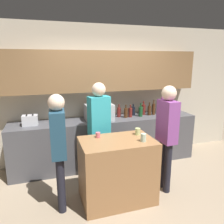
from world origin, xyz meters
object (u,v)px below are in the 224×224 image
(bottle_1, at_px, (126,113))
(bottle_5, at_px, (143,109))
(bottle_6, at_px, (149,110))
(bottle_0, at_px, (119,112))
(cup_1, at_px, (143,138))
(bottle_3, at_px, (133,111))
(toaster, at_px, (30,120))
(person_center, at_px, (99,124))
(person_right, at_px, (59,144))
(bottle_2, at_px, (130,112))
(cup_0, at_px, (98,135))
(bottle_4, at_px, (141,111))
(cup_2, at_px, (138,132))
(microwave, at_px, (99,112))
(bottle_7, at_px, (154,109))
(person_left, at_px, (167,130))
(potted_plant, at_px, (164,105))

(bottle_1, relative_size, bottle_5, 0.91)
(bottle_5, xyz_separation_m, bottle_6, (0.10, -0.08, -0.01))
(bottle_0, relative_size, cup_1, 2.25)
(bottle_3, relative_size, cup_1, 2.08)
(bottle_3, bearing_deg, toaster, -176.42)
(person_center, bearing_deg, person_right, 27.92)
(bottle_0, relative_size, person_center, 0.15)
(bottle_0, relative_size, bottle_5, 0.90)
(bottle_2, distance_m, person_center, 0.98)
(cup_0, distance_m, cup_1, 0.66)
(bottle_4, relative_size, bottle_6, 1.02)
(bottle_0, distance_m, cup_2, 1.14)
(microwave, relative_size, bottle_3, 2.20)
(microwave, xyz_separation_m, bottle_4, (0.86, -0.01, -0.05))
(bottle_1, relative_size, bottle_3, 1.09)
(microwave, bearing_deg, bottle_2, 0.55)
(bottle_3, xyz_separation_m, bottle_7, (0.42, -0.08, 0.03))
(bottle_0, height_order, bottle_3, bottle_0)
(bottle_3, height_order, person_left, person_left)
(microwave, height_order, toaster, microwave)
(bottle_0, relative_size, bottle_4, 0.94)
(bottle_4, height_order, bottle_7, bottle_7)
(bottle_0, height_order, cup_1, bottle_0)
(toaster, xyz_separation_m, cup_0, (0.97, -0.98, -0.04))
(bottle_4, height_order, bottle_6, bottle_4)
(person_center, bearing_deg, cup_0, 62.66)
(bottle_2, bearing_deg, bottle_7, 4.36)
(cup_1, distance_m, person_left, 0.51)
(bottle_5, bearing_deg, person_center, -148.47)
(bottle_1, relative_size, person_center, 0.15)
(person_left, bearing_deg, potted_plant, -30.08)
(bottle_4, distance_m, bottle_7, 0.32)
(toaster, distance_m, person_right, 1.20)
(toaster, relative_size, cup_0, 3.37)
(bottle_3, xyz_separation_m, cup_1, (-0.46, -1.45, -0.02))
(bottle_7, bearing_deg, bottle_5, 161.40)
(bottle_0, xyz_separation_m, person_center, (-0.57, -0.66, -0.01))
(person_left, bearing_deg, microwave, 32.20)
(cup_0, distance_m, person_right, 0.59)
(cup_2, bearing_deg, cup_0, 173.70)
(toaster, relative_size, bottle_3, 1.10)
(bottle_3, relative_size, person_left, 0.14)
(person_left, bearing_deg, person_right, 87.58)
(bottle_2, bearing_deg, bottle_0, 158.78)
(potted_plant, height_order, person_center, person_center)
(bottle_6, height_order, bottle_7, bottle_7)
(bottle_2, distance_m, person_right, 1.86)
(bottle_0, xyz_separation_m, cup_1, (-0.14, -1.41, -0.03))
(microwave, bearing_deg, person_right, -126.53)
(toaster, xyz_separation_m, person_left, (2.00, -1.15, -0.02))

